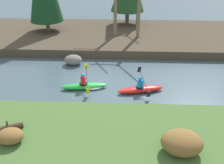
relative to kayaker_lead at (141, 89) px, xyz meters
The scene contains 12 objects.
ground_plane 1.99m from the kayaker_lead, 162.88° to the left, with size 90.00×90.00×0.00m, color #425660.
riverbank_near 5.55m from the kayaker_lead, 109.91° to the right, with size 44.00×5.28×0.82m.
riverbank_far 9.72m from the kayaker_lead, 101.21° to the left, with size 44.00×9.29×0.66m.
bare_tree_upstream 9.42m from the kayaker_lead, 101.36° to the left, with size 3.02×2.99×5.44m.
bare_tree_mid_upstream 9.01m from the kayaker_lead, 88.83° to the left, with size 3.33×3.29×6.01m.
bare_tree_mid_downstream 12.18m from the kayaker_lead, 88.63° to the left, with size 2.75×2.71×4.91m.
shrub_clump_nearest 7.75m from the kayaker_lead, 133.72° to the right, with size 1.02×0.85×0.55m.
shrub_clump_second 6.01m from the kayaker_lead, 79.11° to the right, with size 1.53×1.27×0.83m.
kayaker_lead is the anchor object (origin of this frame).
kayaker_middle 3.23m from the kayaker_lead, behind, with size 2.80×2.07×1.20m.
boulder_midstream 5.96m from the kayaker_lead, 140.62° to the left, with size 1.26×0.99×0.71m.
driftwood_log 7.74m from the kayaker_lead, 140.13° to the right, with size 1.56×0.88×0.44m.
Camera 1 is at (0.81, -13.89, 7.56)m, focal length 42.00 mm.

